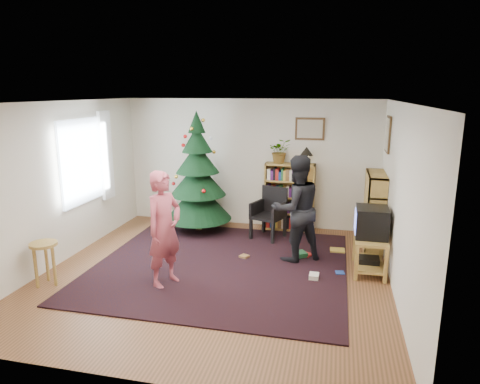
% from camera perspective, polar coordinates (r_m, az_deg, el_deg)
% --- Properties ---
extents(floor, '(5.00, 5.00, 0.00)m').
position_cam_1_polar(floor, '(6.49, -3.25, -10.75)').
color(floor, brown).
rests_on(floor, ground).
extents(ceiling, '(5.00, 5.00, 0.00)m').
position_cam_1_polar(ceiling, '(5.92, -3.57, 11.90)').
color(ceiling, white).
rests_on(ceiling, wall_back).
extents(wall_back, '(5.00, 0.02, 2.50)m').
position_cam_1_polar(wall_back, '(8.47, 1.34, 3.86)').
color(wall_back, silver).
rests_on(wall_back, floor).
extents(wall_front, '(5.00, 0.02, 2.50)m').
position_cam_1_polar(wall_front, '(3.86, -13.94, -8.34)').
color(wall_front, silver).
rests_on(wall_front, floor).
extents(wall_left, '(0.02, 5.00, 2.50)m').
position_cam_1_polar(wall_left, '(7.19, -22.92, 1.07)').
color(wall_left, silver).
rests_on(wall_left, floor).
extents(wall_right, '(0.02, 5.00, 2.50)m').
position_cam_1_polar(wall_right, '(5.91, 20.56, -1.20)').
color(wall_right, silver).
rests_on(wall_right, floor).
extents(rug, '(3.80, 3.60, 0.02)m').
position_cam_1_polar(rug, '(6.75, -2.53, -9.67)').
color(rug, black).
rests_on(rug, floor).
extents(window_pane, '(0.04, 1.20, 1.40)m').
position_cam_1_polar(window_pane, '(7.61, -20.30, 3.85)').
color(window_pane, silver).
rests_on(window_pane, wall_left).
extents(curtain, '(0.06, 0.35, 1.60)m').
position_cam_1_polar(curtain, '(8.18, -17.41, 4.68)').
color(curtain, white).
rests_on(curtain, wall_left).
extents(picture_back, '(0.55, 0.03, 0.42)m').
position_cam_1_polar(picture_back, '(8.20, 9.30, 8.31)').
color(picture_back, '#4C3319').
rests_on(picture_back, wall_back).
extents(picture_right, '(0.03, 0.50, 0.60)m').
position_cam_1_polar(picture_right, '(7.51, 19.14, 7.29)').
color(picture_right, '#4C3319').
rests_on(picture_right, wall_right).
extents(christmas_tree, '(1.27, 1.27, 2.30)m').
position_cam_1_polar(christmas_tree, '(8.13, -5.63, 1.31)').
color(christmas_tree, '#3F2816').
rests_on(christmas_tree, rug).
extents(bookshelf_back, '(0.95, 0.30, 1.30)m').
position_cam_1_polar(bookshelf_back, '(8.31, 6.59, -0.54)').
color(bookshelf_back, '#B68F41').
rests_on(bookshelf_back, floor).
extents(bookshelf_right, '(0.30, 0.95, 1.30)m').
position_cam_1_polar(bookshelf_right, '(7.67, 17.45, -2.26)').
color(bookshelf_right, '#B68F41').
rests_on(bookshelf_right, floor).
extents(tv_stand, '(0.46, 0.83, 0.55)m').
position_cam_1_polar(tv_stand, '(6.72, 16.89, -7.52)').
color(tv_stand, '#B68F41').
rests_on(tv_stand, floor).
extents(crt_tv, '(0.47, 0.50, 0.44)m').
position_cam_1_polar(crt_tv, '(6.58, 17.13, -3.85)').
color(crt_tv, black).
rests_on(crt_tv, tv_stand).
extents(armchair, '(0.66, 0.68, 0.94)m').
position_cam_1_polar(armchair, '(7.86, 3.90, -2.49)').
color(armchair, black).
rests_on(armchair, rug).
extents(stool, '(0.37, 0.37, 0.62)m').
position_cam_1_polar(stool, '(6.54, -24.66, -7.32)').
color(stool, '#B68F41').
rests_on(stool, floor).
extents(person_standing, '(0.59, 0.69, 1.62)m').
position_cam_1_polar(person_standing, '(5.94, -10.06, -4.89)').
color(person_standing, '#AA4451').
rests_on(person_standing, rug).
extents(person_by_chair, '(1.04, 0.99, 1.70)m').
position_cam_1_polar(person_by_chair, '(6.75, 7.51, -2.22)').
color(person_by_chair, black).
rests_on(person_by_chair, rug).
extents(potted_plant, '(0.50, 0.46, 0.47)m').
position_cam_1_polar(potted_plant, '(8.17, 5.35, 5.46)').
color(potted_plant, gray).
rests_on(potted_plant, bookshelf_back).
extents(table_lamp, '(0.25, 0.25, 0.33)m').
position_cam_1_polar(table_lamp, '(8.12, 8.86, 5.24)').
color(table_lamp, '#A57F33').
rests_on(table_lamp, bookshelf_back).
extents(floor_clutter, '(1.71, 1.38, 0.08)m').
position_cam_1_polar(floor_clutter, '(6.93, 8.85, -8.94)').
color(floor_clutter, '#A51E19').
rests_on(floor_clutter, rug).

